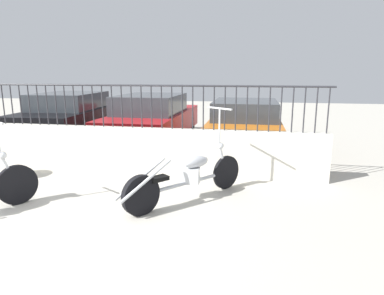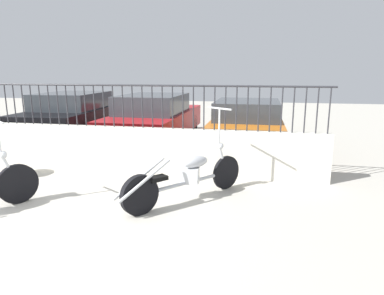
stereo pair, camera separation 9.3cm
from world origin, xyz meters
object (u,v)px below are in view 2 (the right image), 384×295
Objects in this scene: car_black at (76,115)px; car_orange at (247,124)px; motorcycle_silver at (182,178)px; car_red at (155,118)px.

car_black is 1.09× the size of car_orange.
motorcycle_silver reaches higher than car_orange.
car_orange is at bearing 27.50° from motorcycle_silver.
car_orange is (2.56, -0.26, -0.04)m from car_red.
car_black is 2.45m from car_red.
car_red reaches higher than car_orange.
car_orange is at bearing -97.47° from car_black.
motorcycle_silver reaches higher than car_red.
car_red is at bearing 83.68° from car_orange.
car_red is at bearing 61.23° from motorcycle_silver.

